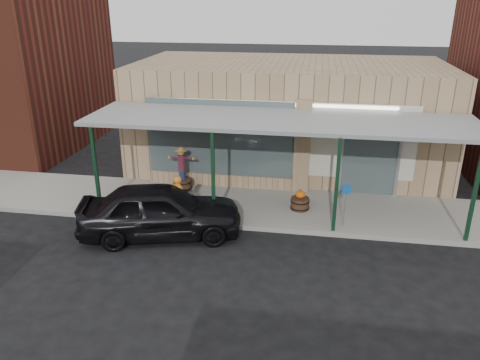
% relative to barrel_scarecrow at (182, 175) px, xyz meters
% --- Properties ---
extents(ground, '(120.00, 120.00, 0.00)m').
position_rel_barrel_scarecrow_xyz_m(ground, '(3.45, -4.45, -0.69)').
color(ground, black).
rests_on(ground, ground).
extents(sidewalk, '(40.00, 3.20, 0.15)m').
position_rel_barrel_scarecrow_xyz_m(sidewalk, '(3.45, -0.85, -0.62)').
color(sidewalk, gray).
rests_on(sidewalk, ground).
extents(storefront, '(12.00, 6.25, 4.20)m').
position_rel_barrel_scarecrow_xyz_m(storefront, '(3.45, 3.71, 1.40)').
color(storefront, tan).
rests_on(storefront, ground).
extents(awning, '(12.00, 3.00, 3.04)m').
position_rel_barrel_scarecrow_xyz_m(awning, '(3.45, -0.89, 2.32)').
color(awning, gray).
rests_on(awning, ground).
extents(block_buildings_near, '(61.00, 8.00, 8.00)m').
position_rel_barrel_scarecrow_xyz_m(block_buildings_near, '(5.46, 4.75, 3.07)').
color(block_buildings_near, maroon).
rests_on(block_buildings_near, ground).
extents(barrel_scarecrow, '(0.97, 0.75, 1.60)m').
position_rel_barrel_scarecrow_xyz_m(barrel_scarecrow, '(0.00, 0.00, 0.00)').
color(barrel_scarecrow, '#4E2E1F').
rests_on(barrel_scarecrow, sidewalk).
extents(barrel_pumpkin, '(0.69, 0.69, 0.70)m').
position_rel_barrel_scarecrow_xyz_m(barrel_pumpkin, '(4.21, -0.98, -0.29)').
color(barrel_pumpkin, '#4E2E1F').
rests_on(barrel_pumpkin, sidewalk).
extents(handicap_sign, '(0.27, 0.13, 1.37)m').
position_rel_barrel_scarecrow_xyz_m(handicap_sign, '(5.55, -2.05, 0.34)').
color(handicap_sign, gray).
rests_on(handicap_sign, sidewalk).
extents(parked_sedan, '(5.00, 2.99, 1.59)m').
position_rel_barrel_scarecrow_xyz_m(parked_sedan, '(0.25, -3.13, 0.11)').
color(parked_sedan, black).
rests_on(parked_sedan, ground).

